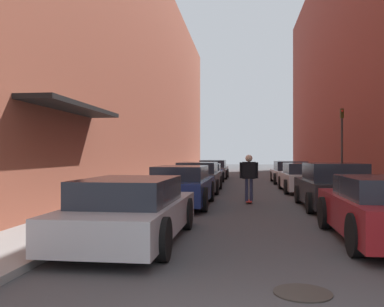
# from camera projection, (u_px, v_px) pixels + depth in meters

# --- Properties ---
(ground) EXTENTS (100.51, 100.51, 0.00)m
(ground) POSITION_uv_depth(u_px,v_px,m) (250.00, 188.00, 20.96)
(ground) COLOR #424244
(curb_strip_left) EXTENTS (1.80, 45.69, 0.12)m
(curb_strip_left) POSITION_uv_depth(u_px,v_px,m) (178.00, 181.00, 26.01)
(curb_strip_left) COLOR gray
(curb_strip_left) RESTS_ON ground
(curb_strip_right) EXTENTS (1.80, 45.69, 0.12)m
(curb_strip_right) POSITION_uv_depth(u_px,v_px,m) (323.00, 182.00, 24.99)
(curb_strip_right) COLOR gray
(curb_strip_right) RESTS_ON ground
(building_row_left) EXTENTS (4.90, 45.69, 12.76)m
(building_row_left) POSITION_uv_depth(u_px,v_px,m) (131.00, 78.00, 26.36)
(building_row_left) COLOR brown
(building_row_left) RESTS_ON ground
(building_row_right) EXTENTS (4.90, 45.69, 15.55)m
(building_row_right) POSITION_uv_depth(u_px,v_px,m) (375.00, 49.00, 24.66)
(building_row_right) COLOR brown
(building_row_right) RESTS_ON ground
(parked_car_left_0) EXTENTS (1.93, 4.67, 1.22)m
(parked_car_left_0) POSITION_uv_depth(u_px,v_px,m) (131.00, 210.00, 8.11)
(parked_car_left_0) COLOR #B7B7BC
(parked_car_left_0) RESTS_ON ground
(parked_car_left_1) EXTENTS (1.87, 4.52, 1.30)m
(parked_car_left_1) POSITION_uv_depth(u_px,v_px,m) (182.00, 186.00, 13.76)
(parked_car_left_1) COLOR navy
(parked_car_left_1) RESTS_ON ground
(parked_car_left_2) EXTENTS (1.97, 4.56, 1.32)m
(parked_car_left_2) POSITION_uv_depth(u_px,v_px,m) (198.00, 177.00, 19.00)
(parked_car_left_2) COLOR #515459
(parked_car_left_2) RESTS_ON ground
(parked_car_left_3) EXTENTS (1.92, 4.55, 1.15)m
(parked_car_left_3) POSITION_uv_depth(u_px,v_px,m) (206.00, 174.00, 24.12)
(parked_car_left_3) COLOR navy
(parked_car_left_3) RESTS_ON ground
(parked_car_left_4) EXTENTS (2.03, 4.32, 1.27)m
(parked_car_left_4) POSITION_uv_depth(u_px,v_px,m) (213.00, 170.00, 29.56)
(parked_car_left_4) COLOR gray
(parked_car_left_4) RESTS_ON ground
(parked_car_right_1) EXTENTS (1.92, 4.19, 1.40)m
(parked_car_right_1) POSITION_uv_depth(u_px,v_px,m) (333.00, 187.00, 13.09)
(parked_car_right_1) COLOR #232326
(parked_car_right_1) RESTS_ON ground
(parked_car_right_2) EXTENTS (1.86, 4.51, 1.28)m
(parked_car_right_2) POSITION_uv_depth(u_px,v_px,m) (303.00, 178.00, 18.95)
(parked_car_right_2) COLOR silver
(parked_car_right_2) RESTS_ON ground
(parked_car_right_3) EXTENTS (2.04, 4.29, 1.27)m
(parked_car_right_3) POSITION_uv_depth(u_px,v_px,m) (290.00, 173.00, 24.73)
(parked_car_right_3) COLOR #B7B7BC
(parked_car_right_3) RESTS_ON ground
(skateboarder) EXTENTS (0.63, 0.78, 1.65)m
(skateboarder) POSITION_uv_depth(u_px,v_px,m) (249.00, 173.00, 14.64)
(skateboarder) COLOR #B2231E
(skateboarder) RESTS_ON ground
(manhole_cover) EXTENTS (0.70, 0.70, 0.02)m
(manhole_cover) POSITION_uv_depth(u_px,v_px,m) (303.00, 293.00, 5.11)
(manhole_cover) COLOR #332D28
(manhole_cover) RESTS_ON ground
(traffic_light) EXTENTS (0.16, 0.22, 3.73)m
(traffic_light) POSITION_uv_depth(u_px,v_px,m) (342.00, 139.00, 20.34)
(traffic_light) COLOR #2D2D2D
(traffic_light) RESTS_ON curb_strip_right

